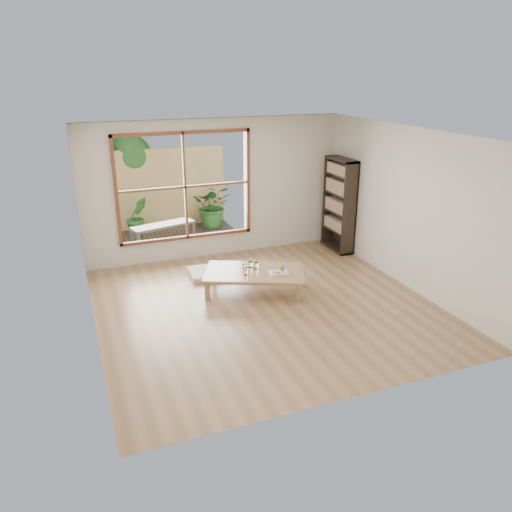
{
  "coord_description": "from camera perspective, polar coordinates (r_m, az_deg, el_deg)",
  "views": [
    {
      "loc": [
        -2.64,
        -6.43,
        3.46
      ],
      "look_at": [
        0.13,
        0.7,
        0.55
      ],
      "focal_mm": 35.0,
      "sensor_mm": 36.0,
      "label": 1
    }
  ],
  "objects": [
    {
      "name": "glass_tall",
      "position": [
        7.94,
        -1.13,
        -1.74
      ],
      "size": [
        0.07,
        0.07,
        0.13
      ],
      "primitive_type": "cylinder",
      "color": "silver",
      "rests_on": "low_table"
    },
    {
      "name": "deck",
      "position": [
        10.77,
        -9.18,
        1.81
      ],
      "size": [
        2.8,
        2.0,
        0.05
      ],
      "primitive_type": "cube",
      "color": "#393029",
      "rests_on": "ground"
    },
    {
      "name": "floor_cushion",
      "position": [
        8.87,
        -5.52,
        -1.92
      ],
      "size": [
        0.67,
        0.67,
        0.09
      ],
      "primitive_type": "cube",
      "rotation": [
        0.0,
        0.0,
        -0.06
      ],
      "color": "beige",
      "rests_on": "ground"
    },
    {
      "name": "bookshelf",
      "position": [
        9.99,
        9.49,
        5.77
      ],
      "size": [
        0.29,
        0.82,
        1.83
      ],
      "primitive_type": "cube",
      "color": "black",
      "rests_on": "ground"
    },
    {
      "name": "glass_short",
      "position": [
        8.25,
        -0.64,
        -0.99
      ],
      "size": [
        0.07,
        0.07,
        0.1
      ],
      "primitive_type": "cylinder",
      "color": "silver",
      "rests_on": "low_table"
    },
    {
      "name": "bamboo_fence",
      "position": [
        11.47,
        -10.54,
        7.58
      ],
      "size": [
        2.8,
        0.06,
        1.8
      ],
      "primitive_type": "cube",
      "color": "tan",
      "rests_on": "ground"
    },
    {
      "name": "shrub_left",
      "position": [
        10.97,
        -13.43,
        4.37
      ],
      "size": [
        0.56,
        0.5,
        0.87
      ],
      "primitive_type": "imported",
      "rotation": [
        0.0,
        0.0,
        0.27
      ],
      "color": "#295E22",
      "rests_on": "deck"
    },
    {
      "name": "ground",
      "position": [
        7.77,
        0.97,
        -5.63
      ],
      "size": [
        5.0,
        5.0,
        0.0
      ],
      "primitive_type": "plane",
      "color": "#A57952",
      "rests_on": "ground"
    },
    {
      "name": "garden_bench",
      "position": [
        10.44,
        -10.57,
        3.29
      ],
      "size": [
        1.36,
        0.7,
        0.41
      ],
      "rotation": [
        0.0,
        0.0,
        0.25
      ],
      "color": "black",
      "rests_on": "deck"
    },
    {
      "name": "garden_tree",
      "position": [
        11.52,
        -14.44,
        11.03
      ],
      "size": [
        1.04,
        0.85,
        2.22
      ],
      "color": "#4C3D2D",
      "rests_on": "ground"
    },
    {
      "name": "glass_mid",
      "position": [
        8.19,
        0.04,
        -1.1
      ],
      "size": [
        0.07,
        0.07,
        0.11
      ],
      "primitive_type": "cylinder",
      "color": "silver",
      "rests_on": "low_table"
    },
    {
      "name": "low_table",
      "position": [
        8.12,
        -0.2,
        -2.03
      ],
      "size": [
        1.82,
        1.48,
        0.35
      ],
      "rotation": [
        0.0,
        0.0,
        -0.43
      ],
      "color": "#A47B4F",
      "rests_on": "ground"
    },
    {
      "name": "food_tray",
      "position": [
        8.04,
        2.71,
        -1.79
      ],
      "size": [
        0.33,
        0.27,
        0.09
      ],
      "rotation": [
        0.0,
        0.0,
        -0.18
      ],
      "color": "white",
      "rests_on": "low_table"
    },
    {
      "name": "shrub_right",
      "position": [
        11.41,
        -4.91,
        5.77
      ],
      "size": [
        1.08,
        1.01,
        0.97
      ],
      "primitive_type": "imported",
      "rotation": [
        0.0,
        0.0,
        -0.35
      ],
      "color": "#295E22",
      "rests_on": "deck"
    },
    {
      "name": "glass_small",
      "position": [
        8.18,
        -1.36,
        -1.25
      ],
      "size": [
        0.06,
        0.06,
        0.08
      ],
      "primitive_type": "cylinder",
      "color": "silver",
      "rests_on": "low_table"
    }
  ]
}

